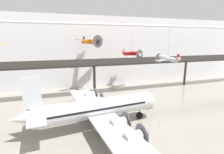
{
  "coord_description": "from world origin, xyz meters",
  "views": [
    {
      "loc": [
        -9.89,
        -20.84,
        14.51
      ],
      "look_at": [
        0.07,
        9.7,
        7.69
      ],
      "focal_mm": 28.0,
      "sensor_mm": 36.0,
      "label": 1
    }
  ],
  "objects_px": {
    "suspended_plane_orange_highwing": "(90,42)",
    "info_sign_pedestal": "(148,136)",
    "airliner_silver_main": "(94,109)",
    "suspended_plane_silver_racer": "(168,59)",
    "suspended_plane_red_highwing": "(131,53)",
    "stanchion_barrier": "(160,125)"
  },
  "relations": [
    {
      "from": "suspended_plane_orange_highwing",
      "to": "stanchion_barrier",
      "type": "relative_size",
      "value": 8.29
    },
    {
      "from": "airliner_silver_main",
      "to": "suspended_plane_red_highwing",
      "type": "relative_size",
      "value": 3.21
    },
    {
      "from": "suspended_plane_red_highwing",
      "to": "suspended_plane_silver_racer",
      "type": "bearing_deg",
      "value": -25.0
    },
    {
      "from": "suspended_plane_red_highwing",
      "to": "stanchion_barrier",
      "type": "xyz_separation_m",
      "value": [
        -5.05,
        -23.57,
        -10.38
      ]
    },
    {
      "from": "airliner_silver_main",
      "to": "stanchion_barrier",
      "type": "distance_m",
      "value": 11.62
    },
    {
      "from": "suspended_plane_orange_highwing",
      "to": "suspended_plane_red_highwing",
      "type": "xyz_separation_m",
      "value": [
        11.82,
        -1.14,
        -3.39
      ]
    },
    {
      "from": "suspended_plane_orange_highwing",
      "to": "suspended_plane_silver_racer",
      "type": "height_order",
      "value": "suspended_plane_orange_highwing"
    },
    {
      "from": "airliner_silver_main",
      "to": "suspended_plane_orange_highwing",
      "type": "distance_m",
      "value": 24.5
    },
    {
      "from": "stanchion_barrier",
      "to": "info_sign_pedestal",
      "type": "height_order",
      "value": "info_sign_pedestal"
    },
    {
      "from": "suspended_plane_orange_highwing",
      "to": "suspended_plane_red_highwing",
      "type": "height_order",
      "value": "suspended_plane_orange_highwing"
    },
    {
      "from": "airliner_silver_main",
      "to": "suspended_plane_silver_racer",
      "type": "bearing_deg",
      "value": 5.72
    },
    {
      "from": "suspended_plane_orange_highwing",
      "to": "suspended_plane_red_highwing",
      "type": "distance_m",
      "value": 12.35
    },
    {
      "from": "airliner_silver_main",
      "to": "stanchion_barrier",
      "type": "xyz_separation_m",
      "value": [
        10.78,
        -3.01,
        -3.11
      ]
    },
    {
      "from": "suspended_plane_red_highwing",
      "to": "stanchion_barrier",
      "type": "height_order",
      "value": "suspended_plane_red_highwing"
    },
    {
      "from": "suspended_plane_orange_highwing",
      "to": "info_sign_pedestal",
      "type": "xyz_separation_m",
      "value": [
        2.92,
        -27.52,
        -13.63
      ]
    },
    {
      "from": "airliner_silver_main",
      "to": "stanchion_barrier",
      "type": "relative_size",
      "value": 25.72
    },
    {
      "from": "airliner_silver_main",
      "to": "suspended_plane_silver_racer",
      "type": "height_order",
      "value": "suspended_plane_silver_racer"
    },
    {
      "from": "suspended_plane_orange_highwing",
      "to": "stanchion_barrier",
      "type": "distance_m",
      "value": 29.08
    },
    {
      "from": "suspended_plane_silver_racer",
      "to": "info_sign_pedestal",
      "type": "bearing_deg",
      "value": 116.96
    },
    {
      "from": "suspended_plane_orange_highwing",
      "to": "suspended_plane_silver_racer",
      "type": "bearing_deg",
      "value": 9.89
    },
    {
      "from": "suspended_plane_red_highwing",
      "to": "info_sign_pedestal",
      "type": "bearing_deg",
      "value": -44.37
    },
    {
      "from": "suspended_plane_silver_racer",
      "to": "airliner_silver_main",
      "type": "bearing_deg",
      "value": 83.55
    }
  ]
}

